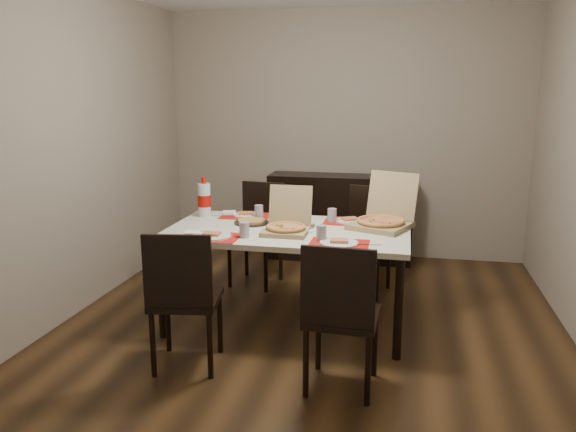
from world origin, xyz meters
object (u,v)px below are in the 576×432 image
Objects in this scene: sideboard at (340,217)px; pizza_box_center at (287,225)px; dining_table at (288,238)px; chair_near_left at (183,294)px; chair_far_left at (259,228)px; dip_bowl at (307,224)px; soda_bottle at (204,200)px; chair_far_right at (367,235)px; chair_near_right at (341,312)px.

pizza_box_center is at bearing -95.21° from sideboard.
pizza_box_center is (0.01, -0.10, 0.12)m from dining_table.
chair_near_left is 1.00× the size of chair_far_left.
chair_far_left is at bearing 127.55° from dip_bowl.
chair_near_left is at bearing -76.62° from soda_bottle.
pizza_box_center is at bearing -117.70° from chair_far_right.
dip_bowl is (-0.39, 1.07, 0.25)m from chair_near_right.
dip_bowl is at bearing 58.34° from chair_near_left.
chair_near_right is at bearing -4.33° from chair_near_left.
chair_far_right reaches higher than dining_table.
chair_far_right is at bearing 62.30° from pizza_box_center.
chair_near_left reaches higher than dip_bowl.
soda_bottle is (-0.78, 0.38, 0.08)m from pizza_box_center.
chair_near_right and chair_far_right have the same top height.
dip_bowl is at bearing -118.20° from chair_far_right.
chair_far_right is 2.58× the size of pizza_box_center.
dining_table is 1.94× the size of chair_near_right.
chair_near_right is at bearing -61.93° from chair_far_left.
chair_far_left is 2.58× the size of pizza_box_center.
chair_near_left is at bearing -120.20° from chair_far_right.
pizza_box_center reaches higher than chair_near_left.
soda_bottle reaches higher than dip_bowl.
sideboard is 0.97m from chair_far_right.
dining_table is 0.84m from soda_bottle.
pizza_box_center is at bearing -82.87° from dining_table.
chair_far_left is (0.02, 1.77, 0.00)m from chair_near_left.
sideboard reaches higher than dining_table.
pizza_box_center reaches higher than dining_table.
chair_far_left is at bearing 117.61° from dining_table.
chair_far_right is 7.45× the size of dip_bowl.
dip_bowl is at bearing 45.69° from dining_table.
chair_far_right reaches higher than dip_bowl.
chair_far_left is (-0.47, 0.90, -0.17)m from dining_table.
chair_far_right is at bearing 61.80° from dip_bowl.
chair_near_right reaches higher than sideboard.
soda_bottle is (-0.27, 1.15, 0.38)m from chair_near_left.
soda_bottle reaches higher than sideboard.
dining_table is 1.94× the size of chair_far_right.
chair_near_left reaches higher than sideboard.
chair_far_left is 2.85× the size of soda_bottle.
dining_table is at bearing -95.90° from sideboard.
soda_bottle is at bearing -115.17° from chair_far_left.
sideboard is 4.15× the size of pizza_box_center.
chair_near_left is 2.03m from chair_far_right.
soda_bottle is (-1.29, -0.60, 0.38)m from chair_far_right.
soda_bottle is at bearing 136.11° from chair_near_right.
pizza_box_center is 0.87m from soda_bottle.
dining_table is 0.20m from dip_bowl.
pizza_box_center is (0.48, -1.00, 0.29)m from chair_far_left.
sideboard reaches higher than dip_bowl.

